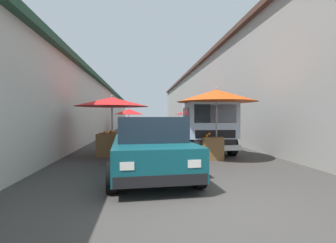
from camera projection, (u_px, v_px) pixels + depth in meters
ground at (156, 137)px, 17.39m from camera, size 90.00×90.00×0.00m
building_left_whitewash at (59, 110)px, 18.79m from camera, size 49.80×7.50×3.91m
building_right_concrete at (242, 98)px, 20.36m from camera, size 49.80×7.50×5.92m
fruit_stall_near_left at (216, 102)px, 8.29m from camera, size 2.69×2.69×2.44m
fruit_stall_far_left at (195, 113)px, 16.73m from camera, size 2.83×2.83×2.12m
fruit_stall_far_right at (111, 110)px, 9.19m from camera, size 2.72×2.72×2.25m
fruit_stall_mid_lane at (129, 114)px, 20.43m from camera, size 2.47×2.47×2.14m
hatchback_car at (149, 145)px, 6.17m from camera, size 4.02×2.14×1.45m
delivery_truck at (204, 127)px, 9.73m from camera, size 4.93×1.98×2.08m
vendor_by_crates at (190, 125)px, 14.37m from camera, size 0.59×0.38×1.62m
parked_scooter at (183, 130)px, 18.61m from camera, size 1.66×0.59×1.14m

